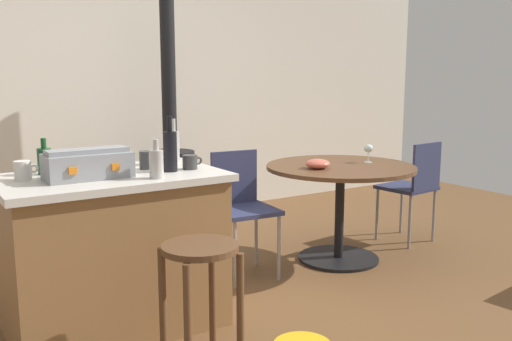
# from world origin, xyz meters

# --- Properties ---
(ground_plane) EXTENTS (8.80, 8.80, 0.00)m
(ground_plane) POSITION_xyz_m (0.00, 0.00, 0.00)
(ground_plane) COLOR brown
(back_wall) EXTENTS (8.00, 0.10, 2.70)m
(back_wall) POSITION_xyz_m (0.00, 2.29, 1.35)
(back_wall) COLOR silver
(back_wall) RESTS_ON ground_plane
(kitchen_island) EXTENTS (1.20, 0.74, 0.89)m
(kitchen_island) POSITION_xyz_m (-0.76, -0.01, 0.45)
(kitchen_island) COLOR olive
(kitchen_island) RESTS_ON ground_plane
(wooden_stool) EXTENTS (0.36, 0.36, 0.65)m
(wooden_stool) POSITION_xyz_m (-0.60, -0.75, 0.49)
(wooden_stool) COLOR brown
(wooden_stool) RESTS_ON ground_plane
(dining_table) EXTENTS (1.13, 1.13, 0.75)m
(dining_table) POSITION_xyz_m (1.09, 0.20, 0.58)
(dining_table) COLOR black
(dining_table) RESTS_ON ground_plane
(folding_chair_near) EXTENTS (0.44, 0.44, 0.88)m
(folding_chair_near) POSITION_xyz_m (0.29, 0.34, 0.53)
(folding_chair_near) COLOR navy
(folding_chair_near) RESTS_ON ground_plane
(folding_chair_far) EXTENTS (0.44, 0.44, 0.87)m
(folding_chair_far) POSITION_xyz_m (1.93, 0.21, 0.52)
(folding_chair_far) COLOR navy
(folding_chair_far) RESTS_ON ground_plane
(wood_stove) EXTENTS (0.44, 0.45, 2.08)m
(wood_stove) POSITION_xyz_m (0.37, 1.72, 0.52)
(wood_stove) COLOR black
(wood_stove) RESTS_ON ground_plane
(toolbox) EXTENTS (0.44, 0.23, 0.16)m
(toolbox) POSITION_xyz_m (-0.90, -0.06, 0.96)
(toolbox) COLOR gray
(toolbox) RESTS_ON kitchen_island
(bottle_0) EXTENTS (0.08, 0.08, 0.20)m
(bottle_0) POSITION_xyz_m (-1.06, 0.19, 0.96)
(bottle_0) COLOR #194C23
(bottle_0) RESTS_ON kitchen_island
(bottle_1) EXTENTS (0.08, 0.08, 0.21)m
(bottle_1) POSITION_xyz_m (-0.60, -0.25, 0.97)
(bottle_1) COLOR #B7B2AD
(bottle_1) RESTS_ON kitchen_island
(bottle_2) EXTENTS (0.07, 0.07, 0.27)m
(bottle_2) POSITION_xyz_m (-0.31, 0.15, 0.99)
(bottle_2) COLOR #B7B2AD
(bottle_2) RESTS_ON kitchen_island
(bottle_3) EXTENTS (0.08, 0.08, 0.31)m
(bottle_3) POSITION_xyz_m (-0.45, -0.10, 1.01)
(bottle_3) COLOR black
(bottle_3) RESTS_ON kitchen_island
(cup_0) EXTENTS (0.12, 0.09, 0.10)m
(cup_0) POSITION_xyz_m (-0.65, 0.19, 0.94)
(cup_0) COLOR white
(cup_0) RESTS_ON kitchen_island
(cup_1) EXTENTS (0.12, 0.08, 0.11)m
(cup_1) POSITION_xyz_m (-0.53, 0.04, 0.94)
(cup_1) COLOR #383838
(cup_1) RESTS_ON kitchen_island
(cup_2) EXTENTS (0.11, 0.08, 0.08)m
(cup_2) POSITION_xyz_m (-0.45, 0.18, 0.93)
(cup_2) COLOR #DB6651
(cup_2) RESTS_ON kitchen_island
(cup_3) EXTENTS (0.12, 0.09, 0.10)m
(cup_3) POSITION_xyz_m (-1.20, 0.08, 0.94)
(cup_3) COLOR white
(cup_3) RESTS_ON kitchen_island
(cup_4) EXTENTS (0.12, 0.09, 0.08)m
(cup_4) POSITION_xyz_m (-0.32, -0.09, 0.93)
(cup_4) COLOR #383838
(cup_4) RESTS_ON kitchen_island
(wine_glass) EXTENTS (0.07, 0.07, 0.14)m
(wine_glass) POSITION_xyz_m (1.36, 0.19, 0.85)
(wine_glass) COLOR silver
(wine_glass) RESTS_ON dining_table
(serving_bowl) EXTENTS (0.18, 0.18, 0.07)m
(serving_bowl) POSITION_xyz_m (0.85, 0.18, 0.78)
(serving_bowl) COLOR #DB6651
(serving_bowl) RESTS_ON dining_table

